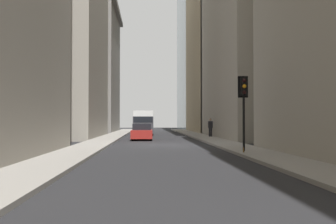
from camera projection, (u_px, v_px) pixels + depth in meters
ground_plane at (160, 145)px, 27.09m from camera, size 135.00×135.00×0.00m
sidewalk_right at (95, 144)px, 26.86m from camera, size 90.00×2.20×0.14m
sidewalk_left at (224, 143)px, 27.33m from camera, size 90.00×2.20×0.14m
building_left_far at (226, 37)px, 56.82m from camera, size 19.31×10.50×27.95m
building_left_midfar at (264, 0)px, 38.37m from camera, size 19.57×10.50×27.16m
building_right_far at (82, 64)px, 57.46m from camera, size 15.70×10.50×20.21m
delivery_truck at (143, 123)px, 45.58m from camera, size 6.46×2.25×2.84m
sedan_red at (142, 132)px, 33.71m from camera, size 4.30×1.78×1.42m
traffic_light_foreground at (244, 96)px, 19.65m from camera, size 0.43×0.52×3.81m
pedestrian at (210, 127)px, 37.70m from camera, size 0.26×0.44×1.75m
discarded_bottle at (244, 150)px, 18.67m from camera, size 0.07×0.07×0.27m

